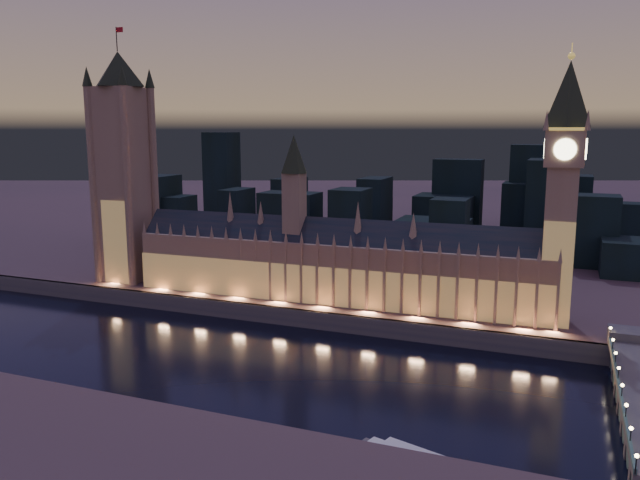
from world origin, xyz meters
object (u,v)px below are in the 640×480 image
at_px(river_boat, 417,463).
at_px(palace_of_westminster, 331,262).
at_px(victoria_tower, 123,158).
at_px(elizabeth_tower, 564,172).

bearing_deg(river_boat, palace_of_westminster, 120.07).
bearing_deg(victoria_tower, river_boat, -32.61).
bearing_deg(palace_of_westminster, victoria_tower, 179.91).
distance_m(elizabeth_tower, river_boat, 142.12).
bearing_deg(river_boat, victoria_tower, 147.39).
relative_size(victoria_tower, river_boat, 3.32).
height_order(palace_of_westminster, victoria_tower, victoria_tower).
bearing_deg(palace_of_westminster, elizabeth_tower, 0.10).
xyz_separation_m(elizabeth_tower, river_boat, (-30.55, -119.93, -69.89)).
bearing_deg(elizabeth_tower, river_boat, -104.29).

